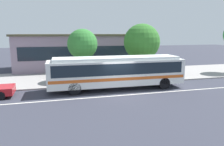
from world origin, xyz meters
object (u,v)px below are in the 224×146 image
pedestrian_walking_along_curb (62,74)px  bus_stop_sign (146,65)px  street_tree_mid_block (142,42)px  transit_bus (117,70)px  pedestrian_standing_by_tree (106,72)px  pedestrian_waiting_near_sign (117,71)px  street_tree_near_stop (82,44)px

pedestrian_walking_along_curb → bus_stop_sign: size_ratio=0.65×
bus_stop_sign → street_tree_mid_block: 3.31m
transit_bus → pedestrian_standing_by_tree: size_ratio=6.98×
pedestrian_waiting_near_sign → bus_stop_sign: bus_stop_sign is taller
bus_stop_sign → transit_bus: bearing=-151.4°
pedestrian_standing_by_tree → street_tree_near_stop: (-2.00, 1.43, 2.56)m
transit_bus → pedestrian_waiting_near_sign: size_ratio=7.06×
pedestrian_waiting_near_sign → street_tree_mid_block: (3.34, 1.92, 2.70)m
street_tree_mid_block → pedestrian_standing_by_tree: bearing=-156.2°
pedestrian_walking_along_curb → street_tree_mid_block: bearing=11.6°
pedestrian_waiting_near_sign → street_tree_mid_block: street_tree_mid_block is taller
bus_stop_sign → street_tree_near_stop: 6.55m
pedestrian_walking_along_curb → pedestrian_standing_by_tree: 4.11m
pedestrian_standing_by_tree → bus_stop_sign: bus_stop_sign is taller
street_tree_near_stop → bus_stop_sign: bearing=-18.4°
transit_bus → pedestrian_waiting_near_sign: transit_bus is taller
pedestrian_waiting_near_sign → pedestrian_walking_along_curb: (-5.22, 0.16, -0.02)m
transit_bus → street_tree_mid_block: size_ratio=2.05×
pedestrian_standing_by_tree → pedestrian_waiting_near_sign: bearing=2.7°
pedestrian_standing_by_tree → street_tree_mid_block: 5.57m
pedestrian_standing_by_tree → street_tree_mid_block: (4.46, 1.97, 2.69)m
bus_stop_sign → street_tree_near_stop: street_tree_near_stop is taller
pedestrian_standing_by_tree → street_tree_mid_block: street_tree_mid_block is taller
pedestrian_walking_along_curb → bus_stop_sign: bus_stop_sign is taller
pedestrian_walking_along_curb → pedestrian_standing_by_tree: (4.11, -0.21, 0.04)m
transit_bus → pedestrian_standing_by_tree: (-0.39, 2.48, -0.52)m
pedestrian_standing_by_tree → street_tree_mid_block: bearing=23.8°
street_tree_mid_block → pedestrian_waiting_near_sign: bearing=-150.2°
street_tree_near_stop → street_tree_mid_block: street_tree_mid_block is taller
transit_bus → street_tree_near_stop: size_ratio=2.29×
transit_bus → pedestrian_walking_along_curb: (-4.49, 2.69, -0.56)m
pedestrian_waiting_near_sign → pedestrian_walking_along_curb: size_ratio=1.02×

